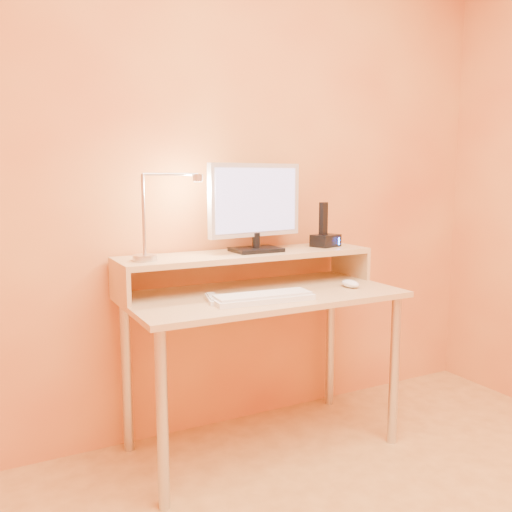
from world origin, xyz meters
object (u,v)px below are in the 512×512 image
lamp_base (145,258)px  keyboard (263,298)px  phone_dock (325,241)px  remote_control (213,299)px  monitor_panel (255,200)px  mouse (350,284)px

lamp_base → keyboard: (0.41, -0.27, -0.16)m
lamp_base → keyboard: lamp_base is taller
phone_dock → remote_control: size_ratio=0.81×
phone_dock → keyboard: bearing=-167.6°
lamp_base → keyboard: bearing=-33.3°
monitor_panel → lamp_base: (-0.54, -0.04, -0.23)m
monitor_panel → keyboard: (-0.13, -0.31, -0.39)m
lamp_base → monitor_panel: bearing=4.3°
remote_control → monitor_panel: bearing=49.7°
phone_dock → remote_control: bearing=179.1°
keyboard → remote_control: bearing=158.6°
monitor_panel → remote_control: monitor_panel is taller
phone_dock → keyboard: phone_dock is taller
mouse → monitor_panel: bearing=143.6°
keyboard → remote_control: keyboard is taller
monitor_panel → mouse: 0.58m
keyboard → mouse: 0.49m
lamp_base → mouse: (0.90, -0.21, -0.15)m
mouse → remote_control: (-0.67, 0.03, -0.01)m
monitor_panel → phone_dock: (0.39, -0.01, -0.21)m
lamp_base → keyboard: size_ratio=0.24×
lamp_base → remote_control: bearing=-38.7°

